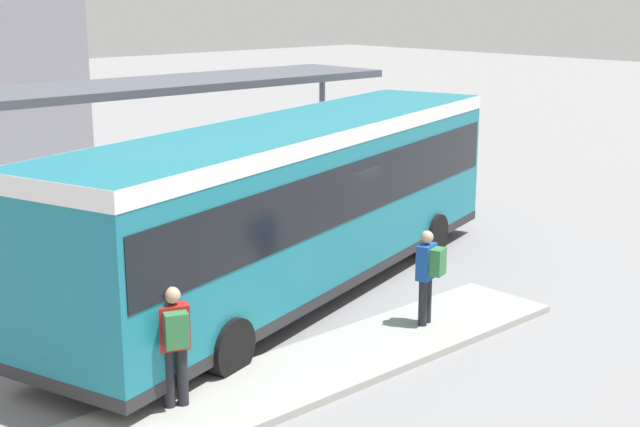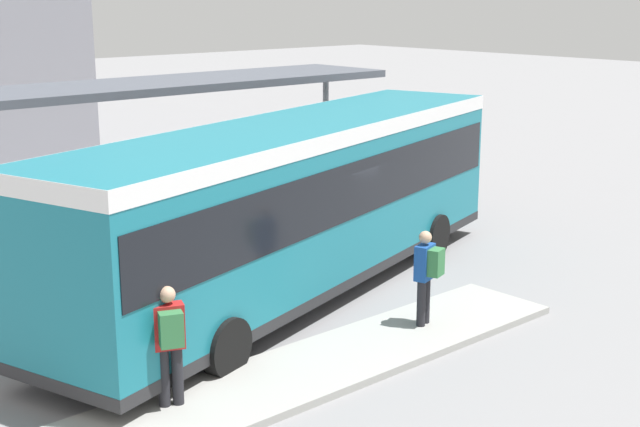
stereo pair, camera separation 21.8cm
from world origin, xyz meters
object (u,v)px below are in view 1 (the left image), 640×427
Objects in this scene: city_bus at (297,196)px; bicycle_red at (408,178)px; pedestrian_waiting at (428,271)px; bicycle_white at (428,181)px; pedestrian_companion at (175,340)px; potted_planter_near_shelter at (193,227)px.

bicycle_red is (8.41, 4.74, -1.56)m from city_bus.
pedestrian_waiting is 10.74m from bicycle_white.
bicycle_red is at bearing -179.32° from bicycle_white.
potted_planter_near_shelter is at bearing -14.01° from pedestrian_companion.
city_bus is 7.44× the size of pedestrian_waiting.
pedestrian_waiting is at bearing -54.26° from bicycle_white.
city_bus is 6.89× the size of bicycle_white.
city_bus is at bearing -69.61° from bicycle_white.
potted_planter_near_shelter is (-0.42, 6.37, -0.39)m from pedestrian_waiting.
city_bus reaches higher than bicycle_red.
city_bus is 3.62m from potted_planter_near_shelter.
pedestrian_companion reaches higher than bicycle_red.
city_bus is 7.23× the size of bicycle_red.
city_bus is 3.11m from pedestrian_waiting.
bicycle_white is at bearing -66.66° from pedestrian_waiting.
city_bus reaches higher than potted_planter_near_shelter.
city_bus reaches higher than bicycle_white.
city_bus is 9.52m from bicycle_white.
bicycle_white is at bearing -40.28° from pedestrian_companion.
pedestrian_waiting reaches higher than bicycle_white.
potted_planter_near_shelter is (4.50, 6.12, -0.43)m from pedestrian_companion.
pedestrian_companion is at bearing 69.71° from pedestrian_waiting.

